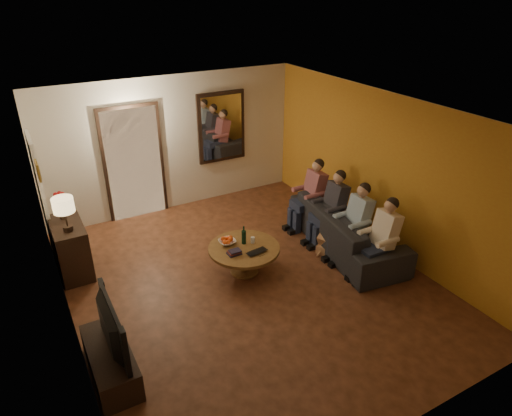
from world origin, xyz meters
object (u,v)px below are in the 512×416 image
person_b (355,225)px  coffee_table (244,259)px  tv (104,328)px  person_c (332,210)px  person_a (381,241)px  dog (329,235)px  sofa (347,228)px  person_d (312,197)px  bowl (227,242)px  laptop (259,253)px  wine_bottle (244,235)px  table_lamp (65,214)px  tv_stand (111,362)px  dresser (71,248)px

person_b → coffee_table: size_ratio=1.09×
tv → person_c: bearing=-73.5°
person_a → dog: (-0.21, 0.98, -0.32)m
sofa → person_d: size_ratio=2.07×
bowl → coffee_table: bearing=-50.7°
laptop → person_b: bearing=-13.5°
person_a → person_c: 1.20m
person_d → wine_bottle: person_d is taller
person_c → coffee_table: (-1.77, -0.12, -0.38)m
table_lamp → wine_bottle: table_lamp is taller
laptop → tv_stand: bearing=-168.2°
person_b → wine_bottle: 1.81m
sofa → person_a: (-0.10, -0.90, 0.24)m
person_c → laptop: 1.72m
tv → coffee_table: size_ratio=0.97×
dresser → laptop: dresser is taller
person_a → person_b: bearing=90.0°
dresser → tv_stand: dresser is taller
table_lamp → bowl: table_lamp is taller
dresser → coffee_table: 2.68m
dresser → person_c: size_ratio=0.79×
dresser → tv_stand: size_ratio=0.83×
person_b → dog: person_b is taller
sofa → person_c: 0.40m
table_lamp → person_c: table_lamp is taller
sofa → person_d: person_d is taller
table_lamp → dog: (3.88, -1.20, -0.83)m
sofa → bowl: 2.09m
tv_stand → person_a: person_a is taller
dresser → sofa: 4.45m
dog → bowl: dog is taller
bowl → wine_bottle: (0.23, -0.12, 0.12)m
person_a → person_b: size_ratio=1.00×
tv_stand → laptop: size_ratio=3.47×
tv → person_a: bearing=-89.9°
coffee_table → wine_bottle: wine_bottle is taller
bowl → tv_stand: bearing=-148.5°
dog → bowl: size_ratio=2.16×
coffee_table → bowl: bearing=129.3°
table_lamp → wine_bottle: bearing=-23.0°
sofa → wine_bottle: bearing=90.0°
tv_stand → bowl: 2.52m
sofa → coffee_table: 1.88m
person_a → person_d: size_ratio=1.00×
tv_stand → person_b: bearing=8.5°
person_c → laptop: person_c is taller
person_a → bowl: person_a is taller
wine_bottle → sofa: bearing=-8.7°
person_a → laptop: person_a is taller
tv_stand → person_d: (4.08, 1.81, 0.41)m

